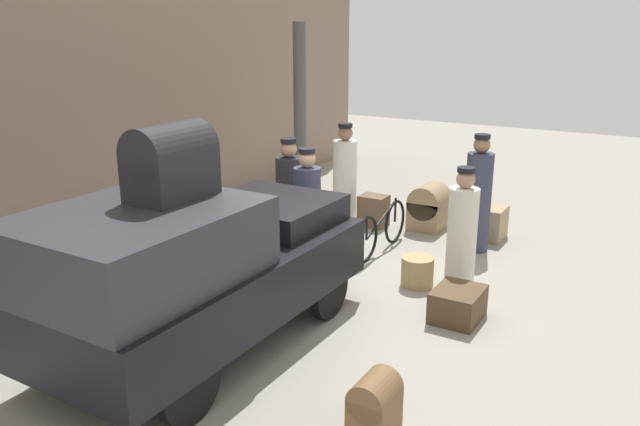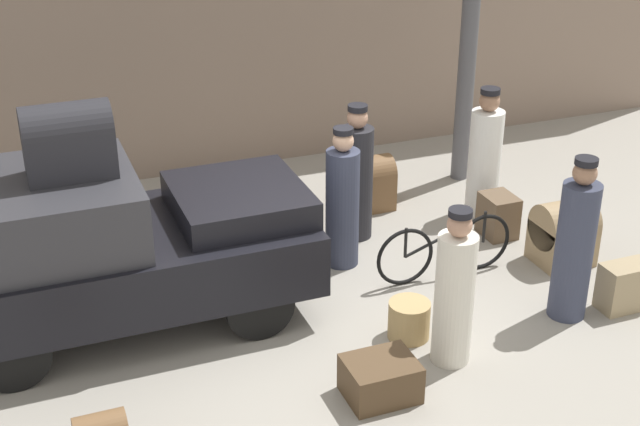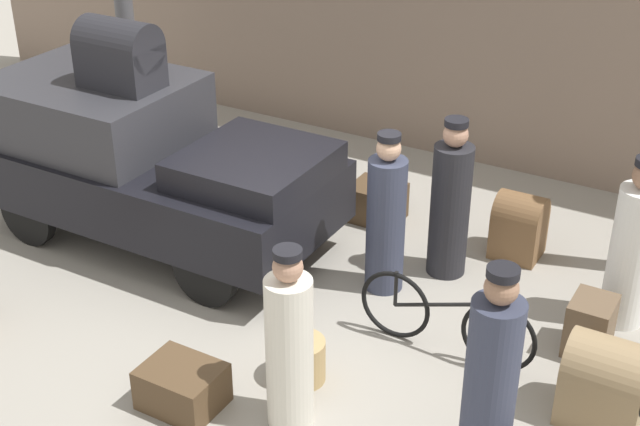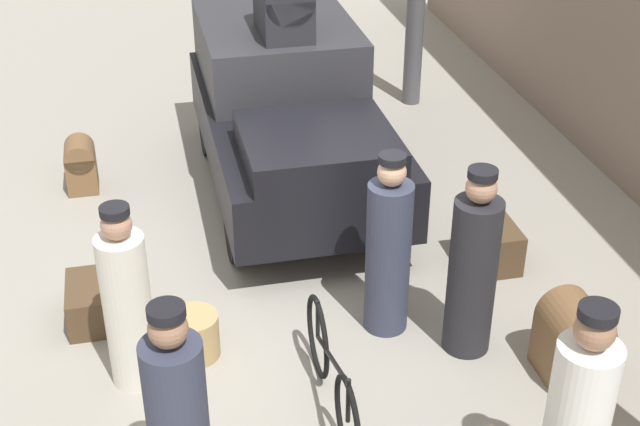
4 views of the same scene
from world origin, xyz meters
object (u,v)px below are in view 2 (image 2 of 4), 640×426
object	(u,v)px
trunk_umber_medium	(372,182)
trunk_on_truck_roof	(68,140)
porter_carrying_trunk	(356,178)
conductor_in_dark_uniform	(454,294)
porter_lifting_near_truck	(342,203)
porter_standing_middle	(575,246)
trunk_large_brown	(380,379)
suitcase_tan_flat	(625,286)
wicker_basket	(409,320)
truck	(103,243)
trunk_barrel_dark	(564,233)
suitcase_small_leather	(498,215)
porter_with_bicycle	(485,158)
bicycle	(445,249)
suitcase_black_upright	(252,213)

from	to	relation	value
trunk_umber_medium	trunk_on_truck_roof	distance (m)	4.56
porter_carrying_trunk	conductor_in_dark_uniform	size ratio (longest dim) A/B	1.05
porter_lifting_near_truck	conductor_in_dark_uniform	bearing A→B (deg)	-83.76
porter_standing_middle	trunk_large_brown	xyz separation A→B (m)	(-2.43, -0.56, -0.63)
porter_carrying_trunk	suitcase_tan_flat	xyz separation A→B (m)	(2.01, -2.62, -0.52)
wicker_basket	suitcase_tan_flat	xyz separation A→B (m)	(2.40, -0.33, 0.06)
wicker_basket	suitcase_tan_flat	world-z (taller)	suitcase_tan_flat
trunk_large_brown	trunk_umber_medium	xyz separation A→B (m)	(1.61, 3.76, 0.18)
truck	trunk_large_brown	xyz separation A→B (m)	(2.10, -2.15, -0.75)
porter_standing_middle	suitcase_tan_flat	distance (m)	0.87
trunk_barrel_dark	suitcase_small_leather	bearing A→B (deg)	111.29
porter_with_bicycle	trunk_barrel_dark	size ratio (longest dim) A/B	2.21
porter_standing_middle	trunk_large_brown	distance (m)	2.57
suitcase_small_leather	suitcase_tan_flat	world-z (taller)	suitcase_small_leather
porter_with_bicycle	porter_carrying_trunk	distance (m)	1.81
porter_lifting_near_truck	trunk_large_brown	world-z (taller)	porter_lifting_near_truck
suitcase_tan_flat	trunk_on_truck_roof	distance (m)	5.93
wicker_basket	trunk_large_brown	world-z (taller)	wicker_basket
suitcase_small_leather	porter_carrying_trunk	bearing A→B (deg)	159.18
bicycle	trunk_on_truck_roof	xyz separation A→B (m)	(-3.91, 0.39, 1.71)
porter_lifting_near_truck	porter_carrying_trunk	world-z (taller)	porter_carrying_trunk
wicker_basket	porter_lifting_near_truck	xyz separation A→B (m)	(-0.04, 1.69, 0.57)
porter_standing_middle	suitcase_small_leather	bearing A→B (deg)	80.99
porter_lifting_near_truck	trunk_barrel_dark	distance (m)	2.62
porter_with_bicycle	trunk_barrel_dark	xyz separation A→B (m)	(0.19, -1.52, -0.39)
porter_carrying_trunk	suitcase_small_leather	size ratio (longest dim) A/B	3.20
bicycle	trunk_large_brown	xyz separation A→B (m)	(-1.61, -1.76, -0.17)
porter_with_bicycle	trunk_umber_medium	size ratio (longest dim) A/B	2.35
trunk_large_brown	conductor_in_dark_uniform	bearing A→B (deg)	17.78
trunk_umber_medium	suitcase_small_leather	size ratio (longest dim) A/B	1.36
suitcase_tan_flat	suitcase_black_upright	bearing A→B (deg)	133.94
trunk_umber_medium	suitcase_tan_flat	xyz separation A→B (m)	(1.48, -3.30, -0.10)
suitcase_tan_flat	trunk_umber_medium	bearing A→B (deg)	114.07
porter_with_bicycle	porter_carrying_trunk	bearing A→B (deg)	-179.33
porter_standing_middle	suitcase_tan_flat	world-z (taller)	porter_standing_middle
conductor_in_dark_uniform	trunk_umber_medium	world-z (taller)	conductor_in_dark_uniform
porter_standing_middle	porter_with_bicycle	world-z (taller)	porter_standing_middle
suitcase_black_upright	porter_with_bicycle	bearing A→B (deg)	-12.16
porter_lifting_near_truck	porter_carrying_trunk	size ratio (longest dim) A/B	0.99
porter_carrying_trunk	trunk_on_truck_roof	distance (m)	3.73
trunk_on_truck_roof	suitcase_small_leather	bearing A→B (deg)	3.29
porter_lifting_near_truck	conductor_in_dark_uniform	distance (m)	2.20
wicker_basket	porter_lifting_near_truck	distance (m)	1.78
trunk_large_brown	suitcase_small_leather	bearing A→B (deg)	41.79
trunk_large_brown	trunk_on_truck_roof	world-z (taller)	trunk_on_truck_roof
bicycle	conductor_in_dark_uniform	world-z (taller)	conductor_in_dark_uniform
porter_with_bicycle	porter_lifting_near_truck	bearing A→B (deg)	-164.61
truck	porter_with_bicycle	size ratio (longest dim) A/B	2.26
conductor_in_dark_uniform	suitcase_black_upright	world-z (taller)	conductor_in_dark_uniform
porter_standing_middle	suitcase_black_upright	size ratio (longest dim) A/B	3.07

